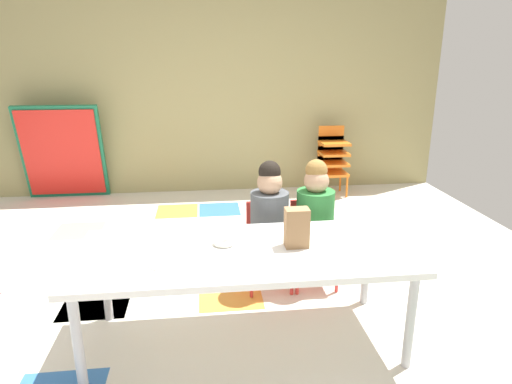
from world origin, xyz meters
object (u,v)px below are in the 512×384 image
craft_table (245,257)px  kid_chair_orange_stack (332,156)px  seated_child_near_camera (269,214)px  paper_plate_center_table (166,263)px  paper_bag_brown (297,228)px  seated_child_middle_seat (315,212)px  folded_activity_table (63,153)px  paper_plate_near_edge (224,245)px  donut_powdered_on_plate (224,242)px

craft_table → kid_chair_orange_stack: (1.30, 2.76, -0.07)m
seated_child_near_camera → paper_plate_center_table: bearing=-131.3°
paper_bag_brown → seated_child_middle_seat: bearing=66.8°
seated_child_near_camera → folded_activity_table: folded_activity_table is taller
seated_child_middle_seat → seated_child_near_camera: bearing=180.0°
kid_chair_orange_stack → craft_table: bearing=-115.2°
craft_table → seated_child_middle_seat: bearing=48.3°
paper_plate_near_edge → paper_bag_brown: bearing=-7.1°
paper_bag_brown → donut_powdered_on_plate: size_ratio=1.82×
seated_child_near_camera → seated_child_middle_seat: 0.32m
craft_table → kid_chair_orange_stack: 3.05m
paper_plate_near_edge → craft_table: bearing=-29.9°
paper_bag_brown → kid_chair_orange_stack: bearing=69.8°
craft_table → folded_activity_table: bearing=121.3°
kid_chair_orange_stack → donut_powdered_on_plate: (-1.41, -2.70, 0.14)m
folded_activity_table → kid_chair_orange_stack: bearing=-3.0°
craft_table → seated_child_near_camera: 0.65m
folded_activity_table → seated_child_middle_seat: bearing=-44.8°
paper_plate_near_edge → kid_chair_orange_stack: bearing=62.4°
kid_chair_orange_stack → paper_bag_brown: (-1.01, -2.75, 0.23)m
kid_chair_orange_stack → paper_bag_brown: kid_chair_orange_stack is taller
seated_child_near_camera → donut_powdered_on_plate: (-0.34, -0.55, 0.05)m
kid_chair_orange_stack → folded_activity_table: (-3.08, 0.16, 0.08)m
craft_table → paper_plate_center_table: 0.44m
craft_table → donut_powdered_on_plate: donut_powdered_on_plate is taller
seated_child_middle_seat → donut_powdered_on_plate: (-0.66, -0.55, 0.05)m
folded_activity_table → paper_plate_center_table: (1.36, -3.04, 0.04)m
craft_table → paper_plate_near_edge: (-0.11, 0.06, 0.05)m
seated_child_near_camera → paper_bag_brown: bearing=-84.1°
seated_child_near_camera → folded_activity_table: 3.06m
kid_chair_orange_stack → donut_powdered_on_plate: 3.05m
kid_chair_orange_stack → folded_activity_table: folded_activity_table is taller
seated_child_near_camera → seated_child_middle_seat: same height
seated_child_middle_seat → folded_activity_table: 3.28m
kid_chair_orange_stack → donut_powdered_on_plate: size_ratio=6.61×
paper_plate_near_edge → donut_powdered_on_plate: donut_powdered_on_plate is taller
paper_plate_near_edge → donut_powdered_on_plate: size_ratio=1.49×
seated_child_near_camera → kid_chair_orange_stack: (1.07, 2.15, -0.10)m
paper_bag_brown → paper_plate_center_table: size_ratio=1.22×
paper_plate_center_table → donut_powdered_on_plate: size_ratio=1.49×
seated_child_near_camera → kid_chair_orange_stack: size_ratio=1.15×
folded_activity_table → paper_bag_brown: 3.57m
paper_bag_brown → folded_activity_table: bearing=125.4°
craft_table → folded_activity_table: (-1.78, 2.92, 0.01)m
craft_table → seated_child_near_camera: bearing=69.6°
seated_child_near_camera → paper_bag_brown: 0.61m
seated_child_middle_seat → kid_chair_orange_stack: size_ratio=1.15×
paper_plate_center_table → donut_powdered_on_plate: donut_powdered_on_plate is taller
paper_plate_near_edge → paper_plate_center_table: bearing=-148.7°
paper_plate_center_table → paper_plate_near_edge: bearing=31.3°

